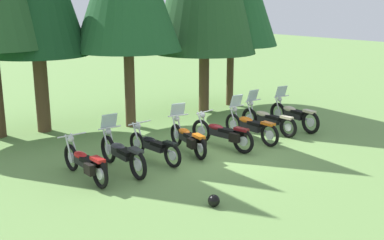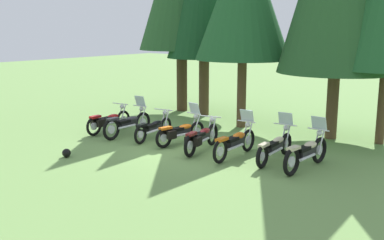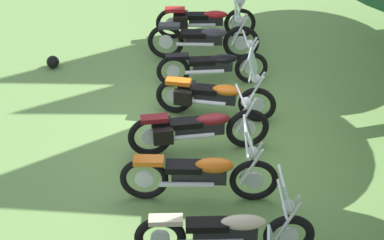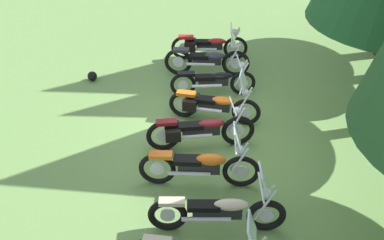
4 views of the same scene
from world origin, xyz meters
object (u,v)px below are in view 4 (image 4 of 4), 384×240
object	(u,v)px
motorcycle_0	(208,45)
motorcycle_4	(199,130)
motorcycle_1	(208,60)
motorcycle_2	(214,81)
motorcycle_5	(201,165)
dropped_helmet	(92,76)
motorcycle_6	(219,211)
motorcycle_3	(213,104)

from	to	relation	value
motorcycle_0	motorcycle_4	xyz separation A→B (m)	(4.35, 0.03, 0.01)
motorcycle_4	motorcycle_1	bearing A→B (deg)	78.24
motorcycle_0	motorcycle_2	distance (m)	2.11
motorcycle_5	dropped_helmet	distance (m)	5.13
motorcycle_2	dropped_helmet	bearing A→B (deg)	163.19
motorcycle_2	motorcycle_5	world-z (taller)	motorcycle_5
motorcycle_1	motorcycle_6	world-z (taller)	motorcycle_1
motorcycle_3	motorcycle_4	xyz separation A→B (m)	(1.08, -0.26, 0.00)
motorcycle_2	motorcycle_6	distance (m)	4.61
motorcycle_4	motorcycle_6	size ratio (longest dim) A/B	0.98
motorcycle_3	motorcycle_6	size ratio (longest dim) A/B	0.91
motorcycle_0	motorcycle_6	size ratio (longest dim) A/B	0.94
motorcycle_3	dropped_helmet	xyz separation A→B (m)	(-1.71, -3.34, -0.32)
motorcycle_1	motorcycle_2	distance (m)	1.10
motorcycle_5	dropped_helmet	size ratio (longest dim) A/B	8.85
motorcycle_0	motorcycle_3	world-z (taller)	motorcycle_3
motorcycle_0	motorcycle_5	bearing A→B (deg)	-91.89
motorcycle_1	motorcycle_4	world-z (taller)	motorcycle_1
motorcycle_0	motorcycle_4	size ratio (longest dim) A/B	0.97
motorcycle_5	motorcycle_6	xyz separation A→B (m)	(1.14, 0.38, -0.04)
motorcycle_2	dropped_helmet	size ratio (longest dim) A/B	8.27
motorcycle_2	motorcycle_3	xyz separation A→B (m)	(1.17, 0.02, 0.03)
motorcycle_1	motorcycle_2	world-z (taller)	motorcycle_1
motorcycle_4	motorcycle_6	bearing A→B (deg)	-89.27
motorcycle_3	motorcycle_6	distance (m)	3.44
motorcycle_5	motorcycle_6	bearing A→B (deg)	-73.13
motorcycle_1	motorcycle_2	xyz separation A→B (m)	(1.08, 0.20, -0.06)
motorcycle_2	motorcycle_4	xyz separation A→B (m)	(2.25, -0.23, 0.03)
motorcycle_4	motorcycle_6	xyz separation A→B (m)	(2.35, 0.50, -0.00)
motorcycle_0	motorcycle_5	world-z (taller)	motorcycle_5
motorcycle_0	motorcycle_4	world-z (taller)	motorcycle_4
motorcycle_3	dropped_helmet	world-z (taller)	motorcycle_3
motorcycle_3	motorcycle_5	distance (m)	2.30
motorcycle_4	motorcycle_5	distance (m)	1.22
motorcycle_0	motorcycle_2	size ratio (longest dim) A/B	1.03
motorcycle_3	motorcycle_6	bearing A→B (deg)	-77.81
motorcycle_2	motorcycle_3	bearing A→B (deg)	-96.51
motorcycle_0	motorcycle_6	xyz separation A→B (m)	(6.70, 0.53, 0.01)
motorcycle_0	motorcycle_6	bearing A→B (deg)	-88.86
motorcycle_3	motorcycle_2	bearing A→B (deg)	99.27
motorcycle_3	motorcycle_5	size ratio (longest dim) A/B	0.93
motorcycle_0	motorcycle_1	bearing A→B (deg)	-90.35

